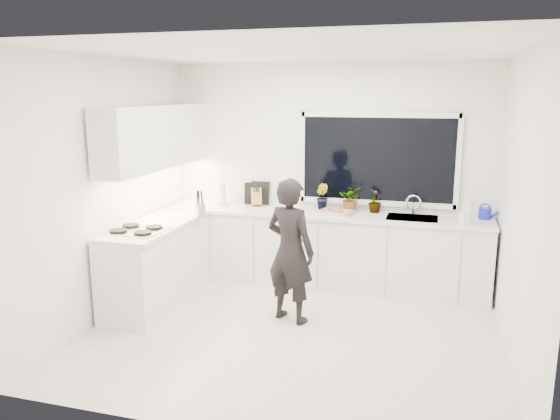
% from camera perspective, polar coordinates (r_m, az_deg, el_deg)
% --- Properties ---
extents(floor, '(4.00, 3.50, 0.02)m').
position_cam_1_polar(floor, '(5.58, 1.31, -12.73)').
color(floor, beige).
rests_on(floor, ground).
extents(wall_back, '(4.00, 0.02, 2.70)m').
position_cam_1_polar(wall_back, '(6.85, 5.12, 3.83)').
color(wall_back, white).
rests_on(wall_back, ground).
extents(wall_left, '(0.02, 3.50, 2.70)m').
position_cam_1_polar(wall_left, '(5.98, -17.61, 2.08)').
color(wall_left, white).
rests_on(wall_left, ground).
extents(wall_right, '(0.02, 3.50, 2.70)m').
position_cam_1_polar(wall_right, '(5.05, 24.03, -0.20)').
color(wall_right, white).
rests_on(wall_right, ground).
extents(ceiling, '(4.00, 3.50, 0.02)m').
position_cam_1_polar(ceiling, '(5.07, 1.46, 16.37)').
color(ceiling, white).
rests_on(ceiling, wall_back).
extents(window, '(1.80, 0.02, 1.00)m').
position_cam_1_polar(window, '(6.70, 10.16, 5.23)').
color(window, black).
rests_on(window, wall_back).
extents(base_cabinets_back, '(3.92, 0.58, 0.88)m').
position_cam_1_polar(base_cabinets_back, '(6.75, 4.47, -4.21)').
color(base_cabinets_back, white).
rests_on(base_cabinets_back, floor).
extents(base_cabinets_left, '(0.58, 1.60, 0.88)m').
position_cam_1_polar(base_cabinets_left, '(6.31, -12.74, -5.65)').
color(base_cabinets_left, white).
rests_on(base_cabinets_left, floor).
extents(countertop_back, '(3.94, 0.62, 0.04)m').
position_cam_1_polar(countertop_back, '(6.62, 4.52, -0.41)').
color(countertop_back, silver).
rests_on(countertop_back, base_cabinets_back).
extents(countertop_left, '(0.62, 1.60, 0.04)m').
position_cam_1_polar(countertop_left, '(6.19, -12.94, -1.59)').
color(countertop_left, silver).
rests_on(countertop_left, base_cabinets_left).
extents(upper_cabinets, '(0.34, 2.10, 0.70)m').
position_cam_1_polar(upper_cabinets, '(6.40, -12.78, 7.50)').
color(upper_cabinets, white).
rests_on(upper_cabinets, wall_left).
extents(sink, '(0.58, 0.42, 0.14)m').
position_cam_1_polar(sink, '(6.52, 13.61, -1.20)').
color(sink, silver).
rests_on(sink, countertop_back).
extents(faucet, '(0.03, 0.03, 0.22)m').
position_cam_1_polar(faucet, '(6.68, 13.76, 0.52)').
color(faucet, silver).
rests_on(faucet, countertop_back).
extents(stovetop, '(0.56, 0.48, 0.03)m').
position_cam_1_polar(stovetop, '(5.89, -14.76, -2.01)').
color(stovetop, black).
rests_on(stovetop, countertop_left).
extents(person, '(0.64, 0.53, 1.51)m').
position_cam_1_polar(person, '(5.60, 1.08, -4.27)').
color(person, black).
rests_on(person, floor).
extents(pizza_tray, '(0.49, 0.42, 0.03)m').
position_cam_1_polar(pizza_tray, '(6.56, 5.92, -0.24)').
color(pizza_tray, silver).
rests_on(pizza_tray, countertop_back).
extents(pizza, '(0.45, 0.37, 0.01)m').
position_cam_1_polar(pizza, '(6.56, 5.92, -0.09)').
color(pizza, red).
rests_on(pizza, pizza_tray).
extents(watering_can, '(0.15, 0.15, 0.13)m').
position_cam_1_polar(watering_can, '(6.67, 20.60, -0.32)').
color(watering_can, '#141FC3').
rests_on(watering_can, countertop_back).
extents(paper_towel_roll, '(0.13, 0.13, 0.26)m').
position_cam_1_polar(paper_towel_roll, '(7.08, -6.13, 1.63)').
color(paper_towel_roll, silver).
rests_on(paper_towel_roll, countertop_back).
extents(knife_block, '(0.16, 0.14, 0.22)m').
position_cam_1_polar(knife_block, '(6.96, -2.48, 1.34)').
color(knife_block, '#A47D4C').
rests_on(knife_block, countertop_back).
extents(utensil_crock, '(0.13, 0.13, 0.16)m').
position_cam_1_polar(utensil_crock, '(6.40, -8.34, -0.02)').
color(utensil_crock, silver).
rests_on(utensil_crock, countertop_left).
extents(picture_frame_large, '(0.22, 0.06, 0.28)m').
position_cam_1_polar(picture_frame_large, '(7.08, -2.86, 1.76)').
color(picture_frame_large, black).
rests_on(picture_frame_large, countertop_back).
extents(picture_frame_small, '(0.25, 0.02, 0.30)m').
position_cam_1_polar(picture_frame_small, '(7.05, -2.09, 1.80)').
color(picture_frame_small, black).
rests_on(picture_frame_small, countertop_back).
extents(herb_plants, '(0.87, 0.26, 0.32)m').
position_cam_1_polar(herb_plants, '(6.70, 7.25, 1.19)').
color(herb_plants, '#26662D').
rests_on(herb_plants, countertop_back).
extents(soap_bottles, '(0.18, 0.17, 0.33)m').
position_cam_1_polar(soap_bottles, '(6.33, 19.00, -0.07)').
color(soap_bottles, '#D8BF66').
rests_on(soap_bottles, countertop_back).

